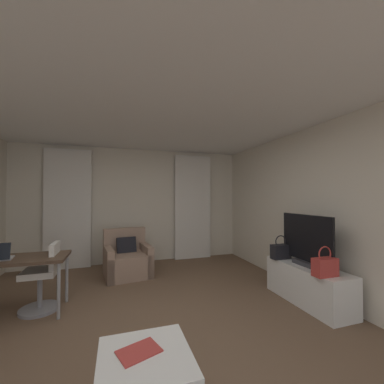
{
  "coord_description": "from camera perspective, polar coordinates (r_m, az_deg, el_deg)",
  "views": [
    {
      "loc": [
        -0.39,
        -2.59,
        1.51
      ],
      "look_at": [
        0.82,
        1.22,
        1.58
      ],
      "focal_mm": 22.04,
      "sensor_mm": 36.0,
      "label": 1
    }
  ],
  "objects": [
    {
      "name": "wall_right",
      "position": [
        3.91,
        30.84,
        -3.95
      ],
      "size": [
        0.06,
        6.12,
        2.6
      ],
      "color": "beige",
      "rests_on": "ground"
    },
    {
      "name": "tv_flatscreen",
      "position": [
        3.81,
        25.94,
        -10.75
      ],
      "size": [
        0.2,
        0.9,
        0.72
      ],
      "color": "#333338",
      "rests_on": "tv_console"
    },
    {
      "name": "desk_chair",
      "position": [
        3.88,
        -32.29,
        -17.59
      ],
      "size": [
        0.48,
        0.48,
        0.88
      ],
      "color": "gray",
      "rests_on": "ground"
    },
    {
      "name": "ground_plane",
      "position": [
        3.02,
        -9.12,
        -30.97
      ],
      "size": [
        12.0,
        12.0,
        0.0
      ],
      "primitive_type": "plane",
      "color": "brown"
    },
    {
      "name": "magazine_open",
      "position": [
        2.03,
        -12.71,
        -33.46
      ],
      "size": [
        0.33,
        0.28,
        0.01
      ],
      "color": "#B73833",
      "rests_on": "coffee_table"
    },
    {
      "name": "ceiling",
      "position": [
        2.85,
        -8.95,
        22.14
      ],
      "size": [
        5.12,
        6.12,
        0.06
      ],
      "primitive_type": "cube",
      "color": "white",
      "rests_on": "wall_left"
    },
    {
      "name": "armchair",
      "position": [
        4.84,
        -15.41,
        -15.6
      ],
      "size": [
        0.92,
        0.89,
        0.87
      ],
      "color": "#997A66",
      "rests_on": "ground"
    },
    {
      "name": "wall_window",
      "position": [
        5.64,
        -13.66,
        -3.14
      ],
      "size": [
        5.12,
        0.06,
        2.6
      ],
      "color": "beige",
      "rests_on": "ground"
    },
    {
      "name": "tv_console",
      "position": [
        3.94,
        26.17,
        -19.36
      ],
      "size": [
        0.46,
        1.24,
        0.53
      ],
      "color": "white",
      "rests_on": "ground"
    },
    {
      "name": "handbag_secondary",
      "position": [
        3.45,
        29.49,
        -15.39
      ],
      "size": [
        0.3,
        0.14,
        0.37
      ],
      "color": "#B73833",
      "rests_on": "tv_console"
    },
    {
      "name": "handbag_primary",
      "position": [
        4.07,
        20.67,
        -13.21
      ],
      "size": [
        0.3,
        0.14,
        0.37
      ],
      "color": "black",
      "rests_on": "tv_console"
    },
    {
      "name": "curtain_left_panel",
      "position": [
        5.58,
        -27.81,
        -3.58
      ],
      "size": [
        0.9,
        0.06,
        2.5
      ],
      "color": "silver",
      "rests_on": "ground"
    },
    {
      "name": "curtain_right_panel",
      "position": [
        5.77,
        0.2,
        -3.61
      ],
      "size": [
        0.9,
        0.06,
        2.5
      ],
      "color": "silver",
      "rests_on": "ground"
    },
    {
      "name": "desk",
      "position": [
        3.88,
        -39.0,
        -13.33
      ],
      "size": [
        1.48,
        0.59,
        0.73
      ],
      "color": "#4C3828",
      "rests_on": "ground"
    }
  ]
}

